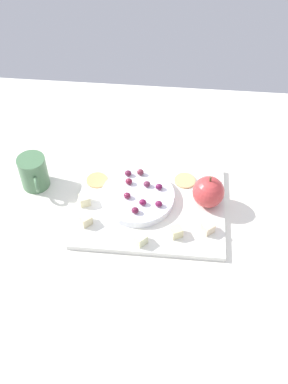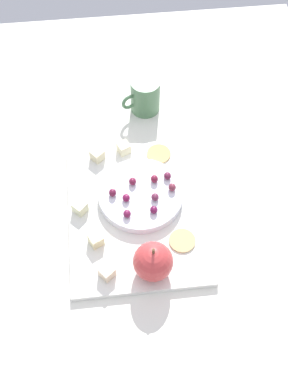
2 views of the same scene
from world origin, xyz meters
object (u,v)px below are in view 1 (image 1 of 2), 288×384
object	(u,v)px
apple_whole	(208,192)
grape_0	(128,173)
grape_7	(147,184)
cheese_cube_4	(140,239)
grape_5	(135,210)
cup	(34,172)
cheese_cube_2	(86,220)
grape_2	(127,196)
cheese_cube_0	(85,200)
serving_dish	(138,197)
grape_6	(159,204)
grape_8	(129,181)
cheese_cube_3	(176,232)
cheese_cube_1	(208,228)
grape_4	(139,172)
grape_3	(159,187)
grape_1	(143,202)
platter	(150,206)
cracker_0	(97,180)
cracker_1	(185,181)

from	to	relation	value
apple_whole	grape_0	bearing A→B (deg)	-15.31
grape_7	cheese_cube_4	bearing A→B (deg)	89.69
grape_5	cup	world-z (taller)	cup
cheese_cube_2	grape_2	bearing A→B (deg)	-141.68
cheese_cube_0	cup	xyz separation A→B (cm)	(13.61, -6.14, 1.77)
grape_0	cheese_cube_4	bearing A→B (deg)	104.65
serving_dish	grape_6	distance (cm)	6.30
grape_7	cup	xyz separation A→B (cm)	(28.03, -0.95, 0.34)
grape_6	cup	xyz separation A→B (cm)	(31.32, -6.96, 0.33)
serving_dish	grape_8	size ratio (longest dim) A/B	10.49
serving_dish	apple_whole	distance (cm)	16.79
cheese_cube_4	grape_2	size ratio (longest dim) A/B	1.47
cheese_cube_0	grape_5	size ratio (longest dim) A/B	1.47
cheese_cube_3	grape_7	size ratio (longest dim) A/B	1.47
cheese_cube_1	cheese_cube_3	bearing A→B (deg)	13.45
grape_4	cup	xyz separation A→B (cm)	(25.81, 2.83, 0.26)
cheese_cube_1	cheese_cube_0	bearing A→B (deg)	-11.00
cheese_cube_2	grape_0	distance (cm)	16.55
cheese_cube_2	grape_3	world-z (taller)	grape_3
apple_whole	cheese_cube_4	world-z (taller)	apple_whole
serving_dish	cheese_cube_0	xyz separation A→B (cm)	(12.53, 2.35, 0.26)
grape_4	cup	world-z (taller)	cup
cheese_cube_4	grape_1	size ratio (longest dim) A/B	1.47
cheese_cube_1	grape_4	world-z (taller)	grape_4
platter	apple_whole	distance (cm)	14.29
serving_dish	cheese_cube_2	xyz separation A→B (cm)	(11.22, 8.29, 0.26)
serving_dish	cheese_cube_3	size ratio (longest dim) A/B	7.14
cheese_cube_3	grape_2	bearing A→B (deg)	-34.98
cracker_0	grape_1	size ratio (longest dim) A/B	3.14
grape_0	grape_8	size ratio (longest dim) A/B	1.00
apple_whole	cheese_cube_1	distance (cm)	9.06
grape_8	grape_0	bearing A→B (deg)	-79.65
grape_6	grape_7	distance (cm)	6.84
serving_dish	grape_2	bearing A→B (deg)	28.85
platter	grape_0	xyz separation A→B (cm)	(6.14, -7.25, 3.34)
cheese_cube_0	grape_8	world-z (taller)	grape_8
cheese_cube_1	grape_6	distance (cm)	12.53
cheese_cube_1	grape_3	distance (cm)	15.69
apple_whole	grape_8	world-z (taller)	apple_whole
grape_3	grape_5	bearing A→B (deg)	58.41
cheese_cube_0	cracker_1	xyz separation A→B (cm)	(-23.60, -9.53, -1.03)
apple_whole	cheese_cube_4	xyz separation A→B (cm)	(14.74, 13.22, -2.52)
apple_whole	cracker_0	xyz separation A→B (cm)	(27.40, -4.60, -3.55)
platter	grape_6	distance (cm)	4.40
grape_6	cup	world-z (taller)	cup
platter	grape_2	xyz separation A→B (cm)	(5.50, 0.12, 3.37)
cheese_cube_2	grape_2	distance (cm)	11.32
cheese_cube_0	grape_7	size ratio (longest dim) A/B	1.47
grape_0	grape_1	xyz separation A→B (cm)	(-4.49, 9.05, 0.00)
grape_0	apple_whole	bearing A→B (deg)	164.69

